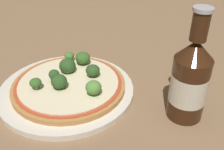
% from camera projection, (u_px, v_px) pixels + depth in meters
% --- Properties ---
extents(ground_plane, '(3.00, 3.00, 0.00)m').
position_uv_depth(ground_plane, '(74.00, 92.00, 0.56)').
color(ground_plane, '#846647').
extents(plate, '(0.28, 0.28, 0.01)m').
position_uv_depth(plate, '(67.00, 90.00, 0.55)').
color(plate, silver).
rests_on(plate, ground_plane).
extents(pizza, '(0.24, 0.24, 0.01)m').
position_uv_depth(pizza, '(69.00, 85.00, 0.55)').
color(pizza, '#B77F42').
rests_on(pizza, plate).
extents(broccoli_floret_0, '(0.02, 0.02, 0.02)m').
position_uv_depth(broccoli_floret_0, '(54.00, 75.00, 0.54)').
color(broccoli_floret_0, '#7A9E5B').
rests_on(broccoli_floret_0, pizza).
extents(broccoli_floret_1, '(0.03, 0.03, 0.03)m').
position_uv_depth(broccoli_floret_1, '(83.00, 58.00, 0.60)').
color(broccoli_floret_1, '#7A9E5B').
rests_on(broccoli_floret_1, pizza).
extents(broccoli_floret_2, '(0.03, 0.03, 0.03)m').
position_uv_depth(broccoli_floret_2, '(93.00, 70.00, 0.55)').
color(broccoli_floret_2, '#7A9E5B').
rests_on(broccoli_floret_2, pizza).
extents(broccoli_floret_3, '(0.02, 0.02, 0.02)m').
position_uv_depth(broccoli_floret_3, '(36.00, 83.00, 0.51)').
color(broccoli_floret_3, '#7A9E5B').
rests_on(broccoli_floret_3, pizza).
extents(broccoli_floret_4, '(0.03, 0.03, 0.03)m').
position_uv_depth(broccoli_floret_4, '(59.00, 82.00, 0.52)').
color(broccoli_floret_4, '#7A9E5B').
rests_on(broccoli_floret_4, pizza).
extents(broccoli_floret_5, '(0.03, 0.03, 0.03)m').
position_uv_depth(broccoli_floret_5, '(95.00, 87.00, 0.50)').
color(broccoli_floret_5, '#7A9E5B').
rests_on(broccoli_floret_5, pizza).
extents(broccoli_floret_6, '(0.04, 0.04, 0.03)m').
position_uv_depth(broccoli_floret_6, '(67.00, 66.00, 0.57)').
color(broccoli_floret_6, '#7A9E5B').
rests_on(broccoli_floret_6, pizza).
extents(broccoli_floret_7, '(0.02, 0.02, 0.02)m').
position_uv_depth(broccoli_floret_7, '(69.00, 56.00, 0.61)').
color(broccoli_floret_7, '#7A9E5B').
rests_on(broccoli_floret_7, pizza).
extents(beer_bottle, '(0.07, 0.07, 0.21)m').
position_uv_depth(beer_bottle, '(190.00, 80.00, 0.45)').
color(beer_bottle, '#381E0F').
rests_on(beer_bottle, ground_plane).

